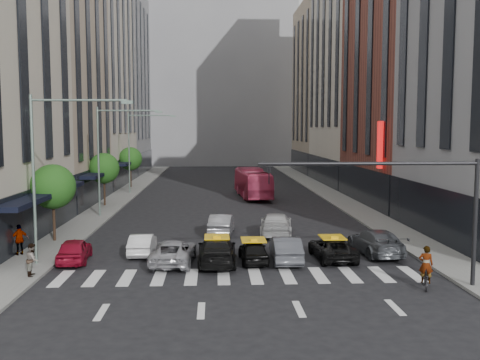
{
  "coord_description": "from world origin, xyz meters",
  "views": [
    {
      "loc": [
        -1.45,
        -24.62,
        7.36
      ],
      "look_at": [
        0.25,
        10.31,
        4.0
      ],
      "focal_mm": 40.0,
      "sensor_mm": 36.0,
      "label": 1
    }
  ],
  "objects": [
    {
      "name": "tree_far",
      "position": [
        -11.8,
        42.0,
        3.65
      ],
      "size": [
        2.88,
        2.88,
        4.95
      ],
      "color": "black",
      "rests_on": "sidewalk_left"
    },
    {
      "name": "taxi_right",
      "position": [
        5.2,
        4.77,
        0.62
      ],
      "size": [
        2.25,
        4.54,
        1.24
      ],
      "primitive_type": "imported",
      "rotation": [
        0.0,
        0.0,
        3.19
      ],
      "color": "black",
      "rests_on": "ground"
    },
    {
      "name": "car_grey_mid",
      "position": [
        2.5,
        4.36,
        0.72
      ],
      "size": [
        1.61,
        4.38,
        1.43
      ],
      "primitive_type": "imported",
      "rotation": [
        0.0,
        0.0,
        3.12
      ],
      "color": "#44464C",
      "rests_on": "ground"
    },
    {
      "name": "building_far",
      "position": [
        0.0,
        85.0,
        18.0
      ],
      "size": [
        30.0,
        10.0,
        36.0
      ],
      "primitive_type": "cube",
      "color": "gray",
      "rests_on": "ground"
    },
    {
      "name": "ground",
      "position": [
        0.0,
        0.0,
        0.0
      ],
      "size": [
        160.0,
        160.0,
        0.0
      ],
      "primitive_type": "plane",
      "color": "black",
      "rests_on": "ground"
    },
    {
      "name": "car_row2_left",
      "position": [
        -0.93,
        12.34,
        0.72
      ],
      "size": [
        2.04,
        4.53,
        1.44
      ],
      "primitive_type": "imported",
      "rotation": [
        0.0,
        0.0,
        3.02
      ],
      "color": "gray",
      "rests_on": "ground"
    },
    {
      "name": "liberty_sign",
      "position": [
        12.6,
        20.0,
        6.0
      ],
      "size": [
        0.3,
        0.7,
        4.0
      ],
      "color": "red",
      "rests_on": "ground"
    },
    {
      "name": "rider",
      "position": [
        8.3,
        -0.94,
        1.78
      ],
      "size": [
        0.74,
        0.6,
        1.75
      ],
      "primitive_type": "imported",
      "rotation": [
        0.0,
        0.0,
        2.81
      ],
      "color": "gray",
      "rests_on": "motorcycle"
    },
    {
      "name": "streetlamp_far",
      "position": [
        -10.04,
        36.0,
        5.9
      ],
      "size": [
        5.38,
        0.25,
        9.0
      ],
      "color": "gray",
      "rests_on": "sidewalk_left"
    },
    {
      "name": "building_right_b",
      "position": [
        17.0,
        27.0,
        13.0
      ],
      "size": [
        8.0,
        18.0,
        26.0
      ],
      "primitive_type": "cube",
      "color": "brown",
      "rests_on": "ground"
    },
    {
      "name": "tree_near",
      "position": [
        -11.8,
        10.0,
        3.65
      ],
      "size": [
        2.88,
        2.88,
        4.95
      ],
      "color": "black",
      "rests_on": "sidewalk_left"
    },
    {
      "name": "car_white_front",
      "position": [
        -5.68,
        6.47,
        0.62
      ],
      "size": [
        1.31,
        3.76,
        1.24
      ],
      "primitive_type": "imported",
      "rotation": [
        0.0,
        0.0,
        3.14
      ],
      "color": "silver",
      "rests_on": "ground"
    },
    {
      "name": "building_right_d",
      "position": [
        17.0,
        65.0,
        14.0
      ],
      "size": [
        8.0,
        18.0,
        28.0
      ],
      "primitive_type": "cube",
      "color": "tan",
      "rests_on": "ground"
    },
    {
      "name": "building_left_d",
      "position": [
        -17.0,
        65.0,
        15.0
      ],
      "size": [
        8.0,
        18.0,
        30.0
      ],
      "primitive_type": "cube",
      "color": "gray",
      "rests_on": "ground"
    },
    {
      "name": "car_grey_curb",
      "position": [
        8.02,
        5.8,
        0.75
      ],
      "size": [
        2.53,
        5.31,
        1.49
      ],
      "primitive_type": "imported",
      "rotation": [
        0.0,
        0.0,
        3.23
      ],
      "color": "#484B50",
      "rests_on": "ground"
    },
    {
      "name": "building_left_c",
      "position": [
        -17.0,
        46.0,
        18.0
      ],
      "size": [
        8.0,
        20.0,
        36.0
      ],
      "primitive_type": "cube",
      "color": "beige",
      "rests_on": "ground"
    },
    {
      "name": "building_right_c",
      "position": [
        17.0,
        46.0,
        20.0
      ],
      "size": [
        8.0,
        20.0,
        40.0
      ],
      "primitive_type": "cube",
      "color": "beige",
      "rests_on": "ground"
    },
    {
      "name": "sidewalk_left",
      "position": [
        -11.5,
        30.0,
        0.07
      ],
      "size": [
        3.0,
        96.0,
        0.15
      ],
      "primitive_type": "cube",
      "color": "slate",
      "rests_on": "ground"
    },
    {
      "name": "streetlamp_mid",
      "position": [
        -10.04,
        20.0,
        5.9
      ],
      "size": [
        5.38,
        0.25,
        9.0
      ],
      "color": "gray",
      "rests_on": "sidewalk_left"
    },
    {
      "name": "sidewalk_right",
      "position": [
        11.5,
        30.0,
        0.07
      ],
      "size": [
        3.0,
        96.0,
        0.15
      ],
      "primitive_type": "cube",
      "color": "slate",
      "rests_on": "ground"
    },
    {
      "name": "taxi_center",
      "position": [
        0.7,
        4.28,
        0.62
      ],
      "size": [
        1.62,
        3.7,
        1.24
      ],
      "primitive_type": "imported",
      "rotation": [
        0.0,
        0.0,
        3.18
      ],
      "color": "black",
      "rests_on": "ground"
    },
    {
      "name": "pedestrian_near",
      "position": [
        -10.4,
        1.61,
        0.95
      ],
      "size": [
        0.7,
        0.85,
        1.61
      ],
      "primitive_type": "imported",
      "rotation": [
        0.0,
        0.0,
        1.7
      ],
      "color": "gray",
      "rests_on": "sidewalk_left"
    },
    {
      "name": "traffic_signal",
      "position": [
        7.69,
        -1.0,
        4.47
      ],
      "size": [
        10.1,
        0.2,
        6.0
      ],
      "color": "black",
      "rests_on": "ground"
    },
    {
      "name": "taxi_left",
      "position": [
        -1.31,
        4.04,
        0.74
      ],
      "size": [
        2.08,
        5.09,
        1.48
      ],
      "primitive_type": "imported",
      "rotation": [
        0.0,
        0.0,
        3.14
      ],
      "color": "black",
      "rests_on": "ground"
    },
    {
      "name": "building_left_b",
      "position": [
        -17.0,
        28.0,
        12.0
      ],
      "size": [
        8.0,
        16.0,
        24.0
      ],
      "primitive_type": "cube",
      "color": "tan",
      "rests_on": "ground"
    },
    {
      "name": "car_red",
      "position": [
        -9.2,
        4.84,
        0.67
      ],
      "size": [
        1.93,
        4.06,
        1.34
      ],
      "primitive_type": "imported",
      "rotation": [
        0.0,
        0.0,
        3.23
      ],
      "color": "maroon",
      "rests_on": "ground"
    },
    {
      "name": "streetlamp_near",
      "position": [
        -10.04,
        4.0,
        5.9
      ],
      "size": [
        5.38,
        0.25,
        9.0
      ],
      "color": "gray",
      "rests_on": "sidewalk_left"
    },
    {
      "name": "bus",
      "position": [
        2.69,
        32.43,
        1.54
      ],
      "size": [
        3.49,
        11.21,
        3.07
      ],
      "primitive_type": "imported",
      "rotation": [
        0.0,
        0.0,
        3.22
      ],
      "color": "#DF416B",
      "rests_on": "ground"
    },
    {
      "name": "car_row2_right",
      "position": [
        2.83,
        11.86,
        0.76
      ],
      "size": [
        2.76,
        5.48,
        1.53
      ],
      "primitive_type": "imported",
      "rotation": [
        0.0,
        0.0,
        3.02
      ],
      "color": "silver",
      "rests_on": "ground"
    },
    {
      "name": "tree_mid",
      "position": [
        -11.8,
        26.0,
        3.65
      ],
      "size": [
        2.88,
        2.88,
        4.95
      ],
      "color": "black",
      "rests_on": "sidewalk_left"
    },
    {
      "name": "pedestrian_far",
      "position": [
        -12.6,
        6.06,
        1.03
      ],
      "size": [
        1.08,
        0.97,
        1.76
      ],
      "primitive_type": "imported",
      "rotation": [
        0.0,
        0.0,
        3.8
      ],
      "color": "gray",
      "rests_on": "sidewalk_left"
    },
    {
      "name": "motorcycle",
      "position": [
        8.3,
        -0.94,
        0.45
      ],
      "size": [
        1.12,
        1.82,
        0.9
      ],
      "primitive_type": "imported",
      "rotation": [
        0.0,
        0.0,
        2.81
      ],
      "color": "black",
      "rests_on": "ground"
    },
    {
      "name": "car_silver",
      "position": [
        -3.68,
        4.15,
        0.66
      ],
      "size": [
        2.49,
        4.86,
        1.31
      ],
      "primitive_type": "imported",
      "rotation": [
        0.0,
        0.0,
        3.07
      ],
      "color": "#ABABB1",
      "rests_on": "ground"
    }
  ]
}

